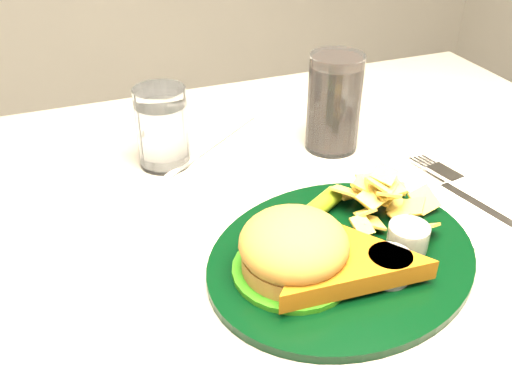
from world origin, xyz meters
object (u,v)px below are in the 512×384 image
at_px(dinner_plate, 345,234).
at_px(fork_napkin, 484,208).
at_px(cola_glass, 334,103).
at_px(water_glass, 162,127).

height_order(dinner_plate, fork_napkin, dinner_plate).
bearing_deg(dinner_plate, fork_napkin, -16.45).
relative_size(dinner_plate, cola_glass, 2.25).
xyz_separation_m(dinner_plate, fork_napkin, (0.20, 0.02, -0.03)).
distance_m(cola_glass, fork_napkin, 0.24).
height_order(dinner_plate, water_glass, water_glass).
bearing_deg(fork_napkin, cola_glass, 102.64).
xyz_separation_m(dinner_plate, cola_glass, (0.10, 0.23, 0.03)).
bearing_deg(cola_glass, water_glass, 170.56).
xyz_separation_m(water_glass, cola_glass, (0.23, -0.04, 0.01)).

